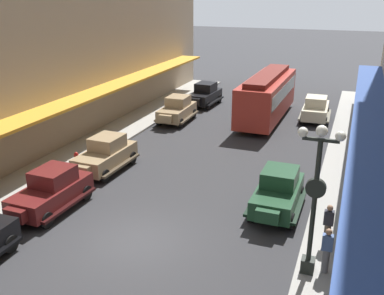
{
  "coord_description": "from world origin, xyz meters",
  "views": [
    {
      "loc": [
        7.21,
        -12.9,
        9.11
      ],
      "look_at": [
        0.0,
        6.0,
        1.8
      ],
      "focal_mm": 40.92,
      "sensor_mm": 36.0,
      "label": 1
    }
  ],
  "objects_px": {
    "parked_car_3": "(106,153)",
    "pedestrian_1": "(328,225)",
    "parked_car_4": "(316,108)",
    "fire_hydrant": "(77,159)",
    "parked_car_0": "(177,109)",
    "streetcar": "(267,95)",
    "pedestrian_5": "(345,233)",
    "parked_car_2": "(51,190)",
    "pedestrian_2": "(373,149)",
    "pedestrian_0": "(327,250)",
    "lamp_post_with_clock": "(315,196)",
    "parked_car_7": "(205,94)",
    "parked_car_1": "(278,190)"
  },
  "relations": [
    {
      "from": "pedestrian_0",
      "to": "pedestrian_2",
      "type": "bearing_deg",
      "value": 82.29
    },
    {
      "from": "parked_car_0",
      "to": "pedestrian_1",
      "type": "distance_m",
      "value": 17.8
    },
    {
      "from": "parked_car_4",
      "to": "pedestrian_1",
      "type": "height_order",
      "value": "parked_car_4"
    },
    {
      "from": "parked_car_0",
      "to": "parked_car_3",
      "type": "relative_size",
      "value": 1.0
    },
    {
      "from": "parked_car_2",
      "to": "pedestrian_2",
      "type": "bearing_deg",
      "value": 38.4
    },
    {
      "from": "parked_car_7",
      "to": "pedestrian_0",
      "type": "distance_m",
      "value": 23.5
    },
    {
      "from": "parked_car_1",
      "to": "pedestrian_1",
      "type": "distance_m",
      "value": 3.27
    },
    {
      "from": "parked_car_4",
      "to": "pedestrian_0",
      "type": "bearing_deg",
      "value": -83.01
    },
    {
      "from": "parked_car_4",
      "to": "fire_hydrant",
      "type": "bearing_deg",
      "value": -127.81
    },
    {
      "from": "parked_car_7",
      "to": "lamp_post_with_clock",
      "type": "height_order",
      "value": "lamp_post_with_clock"
    },
    {
      "from": "streetcar",
      "to": "parked_car_7",
      "type": "bearing_deg",
      "value": 156.07
    },
    {
      "from": "pedestrian_2",
      "to": "pedestrian_5",
      "type": "relative_size",
      "value": 1.02
    },
    {
      "from": "parked_car_4",
      "to": "pedestrian_5",
      "type": "height_order",
      "value": "parked_car_4"
    },
    {
      "from": "pedestrian_0",
      "to": "lamp_post_with_clock",
      "type": "bearing_deg",
      "value": -160.85
    },
    {
      "from": "fire_hydrant",
      "to": "parked_car_4",
      "type": "bearing_deg",
      "value": 52.19
    },
    {
      "from": "parked_car_0",
      "to": "pedestrian_2",
      "type": "relative_size",
      "value": 2.57
    },
    {
      "from": "parked_car_3",
      "to": "pedestrian_5",
      "type": "xyz_separation_m",
      "value": [
        12.26,
        -4.05,
        0.05
      ]
    },
    {
      "from": "parked_car_4",
      "to": "streetcar",
      "type": "xyz_separation_m",
      "value": [
        -3.44,
        -1.07,
        0.96
      ]
    },
    {
      "from": "parked_car_0",
      "to": "pedestrian_0",
      "type": "xyz_separation_m",
      "value": [
        11.74,
        -15.2,
        0.05
      ]
    },
    {
      "from": "streetcar",
      "to": "pedestrian_2",
      "type": "xyz_separation_m",
      "value": [
        7.27,
        -6.95,
        -0.89
      ]
    },
    {
      "from": "parked_car_2",
      "to": "pedestrian_5",
      "type": "xyz_separation_m",
      "value": [
        12.11,
        0.66,
        0.05
      ]
    },
    {
      "from": "parked_car_2",
      "to": "streetcar",
      "type": "bearing_deg",
      "value": 71.44
    },
    {
      "from": "parked_car_1",
      "to": "pedestrian_0",
      "type": "distance_m",
      "value": 4.73
    },
    {
      "from": "parked_car_0",
      "to": "pedestrian_2",
      "type": "height_order",
      "value": "parked_car_0"
    },
    {
      "from": "pedestrian_1",
      "to": "pedestrian_2",
      "type": "relative_size",
      "value": 0.98
    },
    {
      "from": "pedestrian_0",
      "to": "pedestrian_1",
      "type": "xyz_separation_m",
      "value": [
        -0.09,
        1.74,
        0.0
      ]
    },
    {
      "from": "parked_car_4",
      "to": "pedestrian_2",
      "type": "distance_m",
      "value": 8.89
    },
    {
      "from": "parked_car_2",
      "to": "pedestrian_2",
      "type": "xyz_separation_m",
      "value": [
        13.08,
        10.37,
        0.07
      ]
    },
    {
      "from": "pedestrian_0",
      "to": "fire_hydrant",
      "type": "bearing_deg",
      "value": 159.63
    },
    {
      "from": "parked_car_4",
      "to": "lamp_post_with_clock",
      "type": "relative_size",
      "value": 0.83
    },
    {
      "from": "pedestrian_0",
      "to": "parked_car_3",
      "type": "bearing_deg",
      "value": 155.37
    },
    {
      "from": "parked_car_2",
      "to": "pedestrian_1",
      "type": "relative_size",
      "value": 2.62
    },
    {
      "from": "parked_car_0",
      "to": "pedestrian_1",
      "type": "height_order",
      "value": "parked_car_0"
    },
    {
      "from": "parked_car_2",
      "to": "lamp_post_with_clock",
      "type": "bearing_deg",
      "value": -4.46
    },
    {
      "from": "pedestrian_5",
      "to": "parked_car_3",
      "type": "bearing_deg",
      "value": 161.74
    },
    {
      "from": "lamp_post_with_clock",
      "to": "pedestrian_5",
      "type": "distance_m",
      "value": 2.73
    },
    {
      "from": "parked_car_2",
      "to": "parked_car_7",
      "type": "bearing_deg",
      "value": 89.65
    },
    {
      "from": "fire_hydrant",
      "to": "pedestrian_0",
      "type": "bearing_deg",
      "value": -20.37
    },
    {
      "from": "parked_car_3",
      "to": "pedestrian_1",
      "type": "height_order",
      "value": "parked_car_3"
    },
    {
      "from": "parked_car_4",
      "to": "fire_hydrant",
      "type": "height_order",
      "value": "parked_car_4"
    },
    {
      "from": "pedestrian_2",
      "to": "parked_car_0",
      "type": "bearing_deg",
      "value": 162.55
    },
    {
      "from": "fire_hydrant",
      "to": "streetcar",
      "type": "bearing_deg",
      "value": 60.04
    },
    {
      "from": "parked_car_3",
      "to": "fire_hydrant",
      "type": "distance_m",
      "value": 1.66
    },
    {
      "from": "parked_car_0",
      "to": "streetcar",
      "type": "relative_size",
      "value": 0.45
    },
    {
      "from": "parked_car_0",
      "to": "parked_car_4",
      "type": "relative_size",
      "value": 1.0
    },
    {
      "from": "parked_car_0",
      "to": "parked_car_2",
      "type": "height_order",
      "value": "same"
    },
    {
      "from": "pedestrian_0",
      "to": "pedestrian_5",
      "type": "bearing_deg",
      "value": 68.71
    },
    {
      "from": "pedestrian_1",
      "to": "fire_hydrant",
      "type": "bearing_deg",
      "value": 166.4
    },
    {
      "from": "parked_car_1",
      "to": "streetcar",
      "type": "distance_m",
      "value": 14.33
    },
    {
      "from": "parked_car_3",
      "to": "streetcar",
      "type": "height_order",
      "value": "streetcar"
    }
  ]
}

